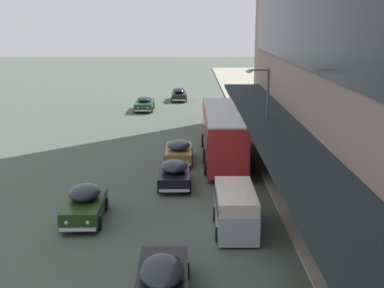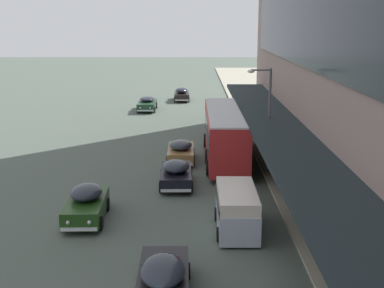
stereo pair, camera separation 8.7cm
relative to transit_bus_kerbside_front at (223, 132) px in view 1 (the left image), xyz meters
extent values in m
cube|color=#1C2629|center=(2.60, -22.20, 1.45)|extent=(3.20, 72.00, 0.24)
cube|color=red|center=(0.00, 0.00, -0.13)|extent=(2.47, 11.44, 2.99)
cube|color=black|center=(0.00, 0.00, 0.23)|extent=(2.51, 10.52, 1.32)
cube|color=silver|center=(0.00, 0.00, 1.42)|extent=(2.37, 11.44, 0.12)
cube|color=black|center=(0.01, 5.76, 1.12)|extent=(1.23, 0.06, 0.36)
cylinder|color=black|center=(-1.22, 3.89, -1.47)|extent=(0.25, 1.00, 1.00)
cylinder|color=black|center=(1.23, 3.89, -1.47)|extent=(0.25, 1.00, 1.00)
cylinder|color=black|center=(-1.23, -3.54, -1.47)|extent=(0.25, 1.00, 1.00)
cylinder|color=black|center=(1.22, -3.55, -1.47)|extent=(0.25, 1.00, 1.00)
cylinder|color=black|center=(-1.23, -0.85, -1.47)|extent=(0.25, 1.00, 1.00)
cylinder|color=black|center=(1.22, -0.86, -1.47)|extent=(0.25, 1.00, 1.00)
cube|color=black|center=(-3.23, -18.54, -1.39)|extent=(1.82, 4.63, 0.73)
ellipsoid|color=#1E232D|center=(-3.22, -18.77, -0.76)|extent=(1.58, 2.55, 0.58)
cube|color=silver|center=(-3.26, -16.19, -1.60)|extent=(1.67, 0.14, 0.14)
sphere|color=silver|center=(-3.74, -16.23, -1.34)|extent=(0.18, 0.18, 0.18)
sphere|color=silver|center=(-2.77, -16.21, -1.34)|extent=(0.18, 0.18, 0.18)
cylinder|color=black|center=(-4.12, -17.13, -1.65)|extent=(0.15, 0.64, 0.64)
cylinder|color=black|center=(-2.37, -17.10, -1.65)|extent=(0.15, 0.64, 0.64)
cube|color=#1D3E27|center=(-6.96, 20.22, -1.38)|extent=(1.80, 4.44, 0.74)
ellipsoid|color=#1E232D|center=(-6.96, 20.44, -0.79)|extent=(1.57, 2.45, 0.51)
cube|color=silver|center=(-6.97, 17.95, -1.60)|extent=(1.68, 0.13, 0.14)
cube|color=silver|center=(-6.94, 22.48, -1.60)|extent=(1.68, 0.13, 0.14)
sphere|color=silver|center=(-6.49, 17.98, -1.33)|extent=(0.18, 0.18, 0.18)
sphere|color=silver|center=(-7.46, 17.99, -1.33)|extent=(0.18, 0.18, 0.18)
cylinder|color=black|center=(-6.09, 18.84, -1.65)|extent=(0.14, 0.64, 0.64)
cylinder|color=black|center=(-7.85, 18.85, -1.65)|extent=(0.14, 0.64, 0.64)
cylinder|color=black|center=(-6.07, 21.58, -1.65)|extent=(0.14, 0.64, 0.64)
cylinder|color=black|center=(-7.83, 21.60, -1.65)|extent=(0.14, 0.64, 0.64)
cube|color=olive|center=(-2.99, -0.36, -1.38)|extent=(1.73, 4.01, 0.74)
ellipsoid|color=#1E232D|center=(-2.99, -0.56, -0.75)|extent=(1.52, 2.21, 0.57)
cube|color=silver|center=(-3.00, 1.70, -1.60)|extent=(1.64, 0.12, 0.14)
cube|color=silver|center=(-2.99, -2.41, -1.60)|extent=(1.64, 0.12, 0.14)
sphere|color=silver|center=(-3.47, 1.67, -1.33)|extent=(0.18, 0.18, 0.18)
sphere|color=silver|center=(-2.52, 1.67, -1.33)|extent=(0.18, 0.18, 0.18)
cylinder|color=black|center=(-3.86, 0.89, -1.65)|extent=(0.14, 0.64, 0.64)
cylinder|color=black|center=(-2.13, 0.89, -1.65)|extent=(0.14, 0.64, 0.64)
cylinder|color=black|center=(-3.85, -1.60, -1.65)|extent=(0.14, 0.64, 0.64)
cylinder|color=black|center=(-2.13, -1.60, -1.65)|extent=(0.14, 0.64, 0.64)
cube|color=black|center=(-3.44, 27.09, -1.39)|extent=(1.71, 4.20, 0.72)
ellipsoid|color=#1E232D|center=(-3.44, 26.88, -0.74)|extent=(1.49, 2.32, 0.65)
cube|color=silver|center=(-3.48, 29.23, -1.60)|extent=(1.56, 0.15, 0.14)
cube|color=silver|center=(-3.40, 24.96, -1.60)|extent=(1.56, 0.15, 0.14)
sphere|color=silver|center=(-3.93, 29.19, -1.34)|extent=(0.18, 0.18, 0.18)
sphere|color=silver|center=(-3.03, 29.21, -1.34)|extent=(0.18, 0.18, 0.18)
cylinder|color=black|center=(-4.28, 28.37, -1.65)|extent=(0.15, 0.64, 0.64)
cylinder|color=black|center=(-2.64, 28.40, -1.65)|extent=(0.15, 0.64, 0.64)
cylinder|color=black|center=(-4.24, 25.79, -1.65)|extent=(0.15, 0.64, 0.64)
cylinder|color=black|center=(-2.60, 25.81, -1.65)|extent=(0.15, 0.64, 0.64)
cube|color=black|center=(-3.16, -5.64, -1.39)|extent=(1.83, 4.11, 0.72)
ellipsoid|color=#1E232D|center=(-3.15, -5.85, -0.75)|extent=(1.59, 2.27, 0.62)
cube|color=silver|center=(-3.20, -3.56, -1.60)|extent=(1.66, 0.16, 0.14)
cube|color=silver|center=(-3.11, -7.73, -1.60)|extent=(1.66, 0.16, 0.14)
sphere|color=silver|center=(-3.68, -3.60, -1.34)|extent=(0.18, 0.18, 0.18)
sphere|color=silver|center=(-2.72, -3.58, -1.34)|extent=(0.18, 0.18, 0.18)
cylinder|color=black|center=(-4.06, -4.40, -1.65)|extent=(0.15, 0.64, 0.64)
cylinder|color=black|center=(-2.31, -4.36, -1.65)|extent=(0.15, 0.64, 0.64)
cylinder|color=black|center=(-4.00, -6.92, -1.65)|extent=(0.15, 0.64, 0.64)
cylinder|color=black|center=(-2.26, -6.89, -1.65)|extent=(0.15, 0.64, 0.64)
cube|color=#1D3C14|center=(-7.33, -11.06, -1.34)|extent=(1.85, 4.19, 0.82)
ellipsoid|color=#1E232D|center=(-7.33, -10.85, -0.63)|extent=(1.59, 2.32, 0.65)
cube|color=silver|center=(-7.26, -13.18, -1.60)|extent=(1.64, 0.17, 0.14)
cube|color=silver|center=(-7.39, -8.94, -1.60)|extent=(1.64, 0.17, 0.14)
sphere|color=silver|center=(-6.79, -13.13, -1.29)|extent=(0.18, 0.18, 0.18)
sphere|color=silver|center=(-7.74, -13.16, -1.29)|extent=(0.18, 0.18, 0.18)
cylinder|color=black|center=(-6.43, -12.31, -1.65)|extent=(0.16, 0.64, 0.64)
cylinder|color=black|center=(-8.15, -12.37, -1.65)|extent=(0.16, 0.64, 0.64)
cylinder|color=black|center=(-6.51, -9.75, -1.65)|extent=(0.16, 0.64, 0.64)
cylinder|color=black|center=(-8.23, -9.80, -1.65)|extent=(0.16, 0.64, 0.64)
cube|color=#AFB6C9|center=(-0.19, -12.40, -1.21)|extent=(1.77, 4.31, 1.29)
cube|color=silver|center=(-0.19, -12.40, -0.43)|extent=(1.74, 4.22, 0.83)
cube|color=black|center=(-0.19, -12.40, -0.52)|extent=(1.81, 3.88, 0.41)
ellipsoid|color=#AFB6C9|center=(-0.18, -10.30, -1.07)|extent=(1.61, 0.61, 1.11)
cylinder|color=black|center=(-1.06, -11.15, -1.65)|extent=(0.16, 0.64, 0.64)
cylinder|color=black|center=(0.69, -11.16, -1.65)|extent=(0.16, 0.64, 0.64)
cylinder|color=black|center=(-1.08, -13.64, -1.65)|extent=(0.16, 0.64, 0.64)
cylinder|color=black|center=(0.67, -13.65, -1.65)|extent=(0.16, 0.64, 0.64)
cylinder|color=#4C4C51|center=(2.54, -2.87, 1.37)|extent=(0.16, 0.16, 6.38)
cylinder|color=#4C4C51|center=(1.94, -2.87, 4.46)|extent=(1.20, 0.10, 0.10)
ellipsoid|color=silver|center=(1.34, -2.87, 4.38)|extent=(0.44, 0.28, 0.20)
camera|label=1|loc=(-2.32, -35.37, 7.56)|focal=50.00mm
camera|label=2|loc=(-2.23, -35.37, 7.56)|focal=50.00mm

